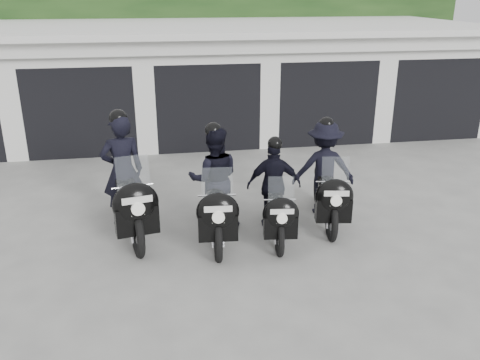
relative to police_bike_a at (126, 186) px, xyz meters
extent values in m
plane|color=#989893|center=(1.87, -1.11, -0.84)|extent=(80.00, 80.00, 0.00)
cube|color=silver|center=(1.87, 7.39, 0.56)|extent=(16.00, 6.00, 2.80)
cube|color=silver|center=(1.87, 7.19, 2.04)|extent=(16.40, 6.80, 0.16)
cube|color=silver|center=(1.87, 4.14, 1.81)|extent=(16.40, 0.12, 0.40)
cube|color=black|center=(1.87, 4.37, -0.72)|extent=(16.00, 0.06, 0.24)
cube|color=silver|center=(-2.78, 4.54, 0.56)|extent=(0.50, 0.50, 2.80)
cube|color=black|center=(-1.23, 5.59, 0.26)|extent=(2.60, 2.60, 2.20)
cube|color=silver|center=(-1.23, 4.54, 1.66)|extent=(2.60, 0.50, 0.60)
cube|color=silver|center=(0.32, 4.54, 0.56)|extent=(0.50, 0.50, 2.80)
cube|color=black|center=(1.87, 5.59, 0.26)|extent=(2.60, 2.60, 2.20)
cube|color=silver|center=(1.87, 4.54, 1.66)|extent=(2.60, 0.50, 0.60)
cube|color=silver|center=(3.42, 4.54, 0.56)|extent=(0.50, 0.50, 2.80)
cube|color=black|center=(4.97, 5.59, 0.26)|extent=(2.60, 2.60, 2.20)
cube|color=silver|center=(4.97, 4.54, 1.66)|extent=(2.60, 0.50, 0.60)
cube|color=silver|center=(6.52, 4.54, 0.56)|extent=(0.50, 0.50, 2.80)
cube|color=black|center=(8.07, 5.59, 0.26)|extent=(2.60, 2.60, 2.20)
cube|color=silver|center=(8.07, 4.54, 1.66)|extent=(2.60, 0.50, 0.60)
cube|color=#183613|center=(1.87, 11.39, 1.31)|extent=(20.00, 2.00, 4.30)
cylinder|color=black|center=(-4.63, 12.89, 0.81)|extent=(0.24, 0.24, 3.30)
cylinder|color=black|center=(4.87, 12.89, 0.81)|extent=(0.24, 0.24, 3.30)
cylinder|color=black|center=(9.37, 12.89, 0.81)|extent=(0.24, 0.24, 3.30)
torus|color=black|center=(0.16, -0.79, -0.49)|extent=(0.28, 0.83, 0.82)
torus|color=black|center=(-0.16, 0.79, -0.49)|extent=(0.28, 0.83, 0.82)
cube|color=#A1A1A6|center=(0.00, 0.02, -0.42)|extent=(0.41, 0.66, 0.36)
cube|color=black|center=(0.00, 0.00, -0.59)|extent=(0.37, 1.45, 0.07)
ellipsoid|color=black|center=(0.03, -0.17, -0.03)|extent=(0.48, 0.70, 0.32)
cube|color=black|center=(-0.06, 0.31, -0.01)|extent=(0.41, 0.66, 0.11)
ellipsoid|color=black|center=(0.17, -0.88, 0.03)|extent=(0.77, 0.50, 0.67)
cube|color=black|center=(0.17, -0.88, -0.22)|extent=(0.69, 0.37, 0.45)
cube|color=#B2BFC6|center=(0.17, -0.85, 0.48)|extent=(0.51, 0.22, 0.57)
cylinder|color=silver|center=(0.13, -0.66, 0.24)|extent=(0.62, 0.15, 0.03)
cube|color=silver|center=(0.21, -1.07, 0.17)|extent=(0.44, 0.10, 0.10)
cube|color=silver|center=(0.20, -1.04, -0.03)|extent=(0.20, 0.06, 0.11)
imported|color=black|center=(-0.06, 0.33, 0.14)|extent=(0.80, 0.60, 1.97)
sphere|color=black|center=(-0.06, 0.33, 1.07)|extent=(0.30, 0.30, 0.30)
torus|color=black|center=(1.38, -1.14, -0.52)|extent=(0.17, 0.76, 0.75)
torus|color=black|center=(1.49, 0.33, -0.52)|extent=(0.17, 0.76, 0.75)
cube|color=#A1A1A6|center=(1.44, -0.38, -0.45)|extent=(0.31, 0.58, 0.33)
cube|color=black|center=(1.43, -0.40, -0.62)|extent=(0.18, 1.34, 0.06)
ellipsoid|color=black|center=(1.42, -0.56, -0.10)|extent=(0.38, 0.61, 0.30)
cube|color=black|center=(1.46, -0.12, -0.08)|extent=(0.31, 0.58, 0.10)
ellipsoid|color=black|center=(1.37, -1.22, -0.04)|extent=(0.67, 0.39, 0.62)
cube|color=black|center=(1.37, -1.22, -0.28)|extent=(0.61, 0.27, 0.41)
cube|color=#B2BFC6|center=(1.38, -1.19, 0.37)|extent=(0.46, 0.15, 0.52)
cylinder|color=silver|center=(1.39, -1.02, 0.14)|extent=(0.58, 0.07, 0.03)
cube|color=silver|center=(1.36, -1.40, 0.08)|extent=(0.41, 0.05, 0.09)
cube|color=silver|center=(1.36, -1.37, -0.10)|extent=(0.19, 0.03, 0.10)
imported|color=black|center=(1.46, -0.10, 0.06)|extent=(0.92, 0.75, 1.80)
sphere|color=black|center=(1.46, -0.10, 0.90)|extent=(0.28, 0.28, 0.28)
torus|color=black|center=(2.35, -1.16, -0.56)|extent=(0.18, 0.66, 0.65)
torus|color=black|center=(2.50, 0.12, -0.56)|extent=(0.18, 0.66, 0.65)
cube|color=#A1A1A6|center=(2.43, -0.50, -0.50)|extent=(0.29, 0.52, 0.29)
cube|color=black|center=(2.42, -0.52, -0.65)|extent=(0.21, 1.16, 0.05)
ellipsoid|color=black|center=(2.41, -0.65, -0.20)|extent=(0.35, 0.55, 0.26)
cube|color=black|center=(2.46, -0.27, -0.18)|extent=(0.29, 0.52, 0.09)
ellipsoid|color=black|center=(2.34, -1.23, -0.14)|extent=(0.60, 0.36, 0.54)
cube|color=black|center=(2.34, -1.23, -0.35)|extent=(0.54, 0.26, 0.36)
cube|color=#B2BFC6|center=(2.34, -1.20, 0.21)|extent=(0.40, 0.15, 0.46)
cylinder|color=silver|center=(2.36, -1.05, 0.02)|extent=(0.50, 0.09, 0.03)
cube|color=silver|center=(2.32, -1.38, -0.04)|extent=(0.36, 0.06, 0.08)
cube|color=silver|center=(2.32, -1.35, -0.20)|extent=(0.16, 0.03, 0.09)
imported|color=black|center=(2.46, -0.25, -0.06)|extent=(0.98, 0.63, 1.57)
sphere|color=black|center=(2.46, -0.25, 0.68)|extent=(0.24, 0.24, 0.24)
torus|color=black|center=(3.32, -0.80, -0.53)|extent=(0.23, 0.73, 0.72)
torus|color=black|center=(3.56, 0.61, -0.53)|extent=(0.23, 0.73, 0.72)
cube|color=#A1A1A6|center=(3.44, -0.07, -0.46)|extent=(0.34, 0.58, 0.32)
cube|color=black|center=(3.44, -0.09, -0.62)|extent=(0.29, 1.29, 0.06)
ellipsoid|color=black|center=(3.41, -0.24, -0.13)|extent=(0.41, 0.62, 0.29)
cube|color=black|center=(3.48, 0.18, -0.11)|extent=(0.34, 0.58, 0.10)
ellipsoid|color=black|center=(3.31, -0.88, -0.07)|extent=(0.67, 0.43, 0.60)
cube|color=black|center=(3.31, -0.88, -0.30)|extent=(0.60, 0.31, 0.40)
cube|color=#B2BFC6|center=(3.31, -0.85, 0.33)|extent=(0.45, 0.19, 0.51)
cylinder|color=silver|center=(3.34, -0.68, 0.11)|extent=(0.55, 0.12, 0.03)
cube|color=silver|center=(3.28, -1.04, 0.05)|extent=(0.39, 0.08, 0.09)
cube|color=silver|center=(3.29, -1.01, -0.13)|extent=(0.18, 0.04, 0.10)
imported|color=black|center=(3.49, 0.20, 0.03)|extent=(1.20, 0.76, 1.74)
sphere|color=black|center=(3.49, 0.20, 0.84)|extent=(0.27, 0.27, 0.27)
camera|label=1|loc=(0.55, -8.06, 3.06)|focal=38.00mm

